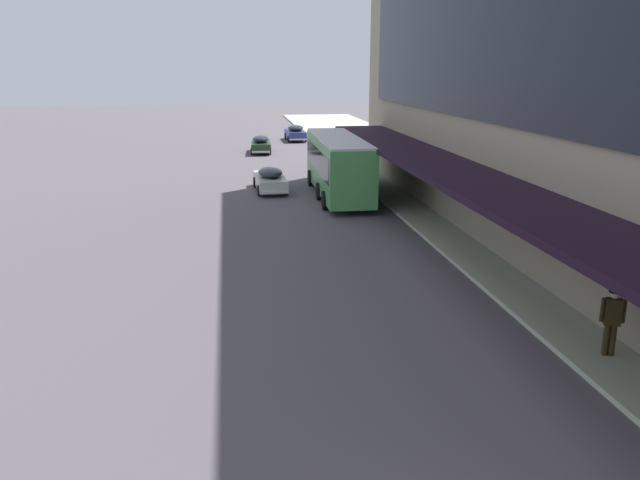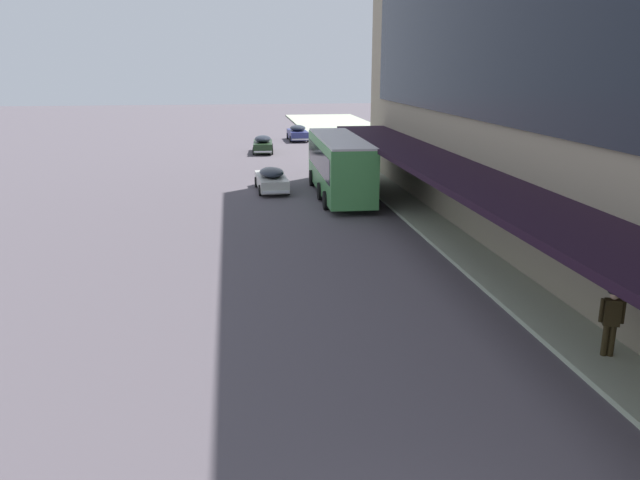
# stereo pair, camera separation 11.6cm
# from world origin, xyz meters

# --- Properties ---
(transit_bus_kerbside_front) EXTENTS (2.86, 10.72, 3.46)m
(transit_bus_kerbside_front) POSITION_xyz_m (3.83, 29.34, 1.97)
(transit_bus_kerbside_front) COLOR #4A994F
(transit_bus_kerbside_front) RESTS_ON ground
(sedan_trailing_near) EXTENTS (1.94, 4.80, 1.45)m
(sedan_trailing_near) POSITION_xyz_m (0.03, 31.61, 0.72)
(sedan_trailing_near) COLOR beige
(sedan_trailing_near) RESTS_ON ground
(sedan_lead_near) EXTENTS (1.93, 4.58, 1.53)m
(sedan_lead_near) POSITION_xyz_m (0.43, 48.97, 0.75)
(sedan_lead_near) COLOR #1E341D
(sedan_lead_near) RESTS_ON ground
(sedan_lead_mid) EXTENTS (1.95, 4.75, 1.58)m
(sedan_lead_mid) POSITION_xyz_m (4.41, 57.67, 0.78)
(sedan_lead_mid) COLOR navy
(sedan_lead_mid) RESTS_ON ground
(pedestrian_at_kerb) EXTENTS (0.59, 0.36, 1.86)m
(pedestrian_at_kerb) POSITION_xyz_m (7.14, 7.63, 1.18)
(pedestrian_at_kerb) COLOR #2D2412
(pedestrian_at_kerb) RESTS_ON sidewalk_kerb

